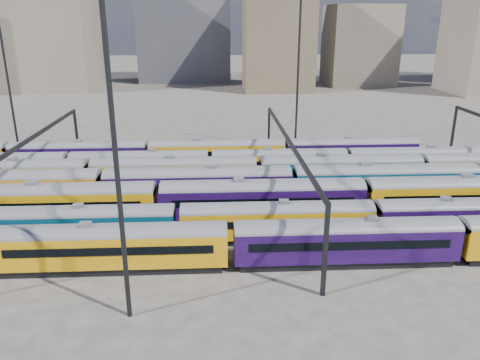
{
  "coord_description": "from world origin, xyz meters",
  "views": [
    {
      "loc": [
        1.7,
        -52.16,
        20.96
      ],
      "look_at": [
        4.4,
        0.05,
        3.0
      ],
      "focal_mm": 35.0,
      "sensor_mm": 36.0,
      "label": 1
    }
  ],
  "objects_px": {
    "rake_0": "(346,237)",
    "mast_2": "(114,133)",
    "rake_1": "(374,215)",
    "rake_2": "(51,200)"
  },
  "relations": [
    {
      "from": "rake_0",
      "to": "mast_2",
      "type": "relative_size",
      "value": 5.61
    },
    {
      "from": "rake_1",
      "to": "rake_2",
      "type": "bearing_deg",
      "value": 171.44
    },
    {
      "from": "rake_1",
      "to": "rake_0",
      "type": "bearing_deg",
      "value": -130.03
    },
    {
      "from": "rake_0",
      "to": "rake_2",
      "type": "xyz_separation_m",
      "value": [
        -29.01,
        10.0,
        0.25
      ]
    },
    {
      "from": "rake_1",
      "to": "mast_2",
      "type": "xyz_separation_m",
      "value": [
        -22.28,
        -12.0,
        11.46
      ]
    },
    {
      "from": "rake_2",
      "to": "mast_2",
      "type": "bearing_deg",
      "value": -57.26
    },
    {
      "from": "mast_2",
      "to": "rake_2",
      "type": "bearing_deg",
      "value": 122.74
    },
    {
      "from": "rake_2",
      "to": "mast_2",
      "type": "height_order",
      "value": "mast_2"
    },
    {
      "from": "rake_0",
      "to": "rake_2",
      "type": "bearing_deg",
      "value": 160.98
    },
    {
      "from": "rake_0",
      "to": "mast_2",
      "type": "distance_m",
      "value": 22.45
    }
  ]
}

